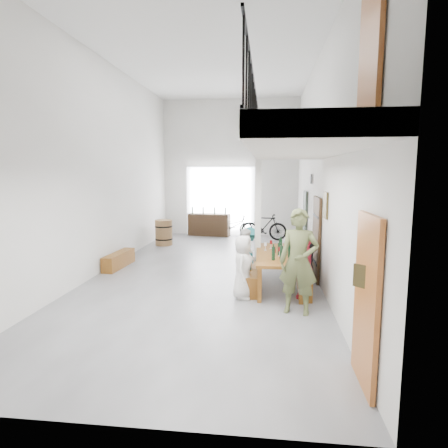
# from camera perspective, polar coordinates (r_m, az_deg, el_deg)

# --- Properties ---
(floor) EXTENTS (12.00, 12.00, 0.00)m
(floor) POSITION_cam_1_polar(r_m,az_deg,el_deg) (9.82, -2.50, -7.35)
(floor) COLOR #5E5E60
(floor) RESTS_ON ground
(room_walls) EXTENTS (12.00, 12.00, 12.00)m
(room_walls) POSITION_cam_1_polar(r_m,az_deg,el_deg) (9.53, -2.63, 13.74)
(room_walls) COLOR white
(room_walls) RESTS_ON ground
(gateway_portal) EXTENTS (2.80, 0.08, 2.80)m
(gateway_portal) POSITION_cam_1_polar(r_m,az_deg,el_deg) (15.46, -0.54, 3.51)
(gateway_portal) COLOR white
(gateway_portal) RESTS_ON ground
(right_wall_decor) EXTENTS (0.07, 8.28, 5.07)m
(right_wall_decor) POSITION_cam_1_polar(r_m,az_deg,el_deg) (7.63, 15.54, 1.29)
(right_wall_decor) COLOR #B05C23
(right_wall_decor) RESTS_ON ground
(balcony) EXTENTS (1.52, 5.62, 4.00)m
(balcony) POSITION_cam_1_polar(r_m,az_deg,el_deg) (6.26, 11.12, 11.24)
(balcony) COLOR silver
(balcony) RESTS_ON ground
(tasting_table) EXTENTS (1.02, 2.40, 0.79)m
(tasting_table) POSITION_cam_1_polar(r_m,az_deg,el_deg) (8.46, 8.27, -4.99)
(tasting_table) COLOR brown
(tasting_table) RESTS_ON ground
(bench_inner) EXTENTS (0.47, 1.98, 0.45)m
(bench_inner) POSITION_cam_1_polar(r_m,az_deg,el_deg) (8.66, 4.18, -7.91)
(bench_inner) COLOR brown
(bench_inner) RESTS_ON ground
(bench_wall) EXTENTS (0.32, 1.99, 0.46)m
(bench_wall) POSITION_cam_1_polar(r_m,az_deg,el_deg) (8.63, 11.97, -8.11)
(bench_wall) COLOR brown
(bench_wall) RESTS_ON ground
(tableware) EXTENTS (0.56, 1.69, 0.35)m
(tableware) POSITION_cam_1_polar(r_m,az_deg,el_deg) (8.39, 8.27, -3.56)
(tableware) COLOR black
(tableware) RESTS_ON tasting_table
(side_bench) EXTENTS (0.40, 1.45, 0.40)m
(side_bench) POSITION_cam_1_polar(r_m,az_deg,el_deg) (10.67, -15.73, -5.29)
(side_bench) COLOR brown
(side_bench) RESTS_ON ground
(oak_barrel) EXTENTS (0.62, 0.62, 0.91)m
(oak_barrel) POSITION_cam_1_polar(r_m,az_deg,el_deg) (13.49, -9.16, -1.29)
(oak_barrel) COLOR olive
(oak_barrel) RESTS_ON ground
(serving_counter) EXTENTS (1.75, 0.71, 0.90)m
(serving_counter) POSITION_cam_1_polar(r_m,az_deg,el_deg) (15.34, -2.29, -0.11)
(serving_counter) COLOR #322112
(serving_counter) RESTS_ON ground
(counter_bottles) EXTENTS (1.45, 0.26, 0.28)m
(counter_bottles) POSITION_cam_1_polar(r_m,az_deg,el_deg) (15.24, -2.34, 2.07)
(counter_bottles) COLOR black
(counter_bottles) RESTS_ON serving_counter
(guest_left_a) EXTENTS (0.50, 0.69, 1.31)m
(guest_left_a) POSITION_cam_1_polar(r_m,az_deg,el_deg) (7.71, 2.91, -6.56)
(guest_left_a) COLOR silver
(guest_left_a) RESTS_ON ground
(guest_left_b) EXTENTS (0.32, 0.44, 1.09)m
(guest_left_b) POSITION_cam_1_polar(r_m,az_deg,el_deg) (8.32, 3.62, -6.30)
(guest_left_b) COLOR teal
(guest_left_b) RESTS_ON ground
(guest_left_c) EXTENTS (0.69, 0.76, 1.27)m
(guest_left_c) POSITION_cam_1_polar(r_m,az_deg,el_deg) (8.88, 3.38, -4.77)
(guest_left_c) COLOR silver
(guest_left_c) RESTS_ON ground
(guest_left_d) EXTENTS (0.47, 0.81, 1.24)m
(guest_left_d) POSITION_cam_1_polar(r_m,az_deg,el_deg) (9.30, 3.92, -4.29)
(guest_left_d) COLOR teal
(guest_left_d) RESTS_ON ground
(guest_right_a) EXTENTS (0.49, 0.82, 1.31)m
(guest_right_a) POSITION_cam_1_polar(r_m,az_deg,el_deg) (7.90, 12.27, -6.41)
(guest_right_a) COLOR #AC1D2F
(guest_right_a) RESTS_ON ground
(guest_right_b) EXTENTS (0.79, 1.18, 1.22)m
(guest_right_b) POSITION_cam_1_polar(r_m,az_deg,el_deg) (8.58, 12.45, -5.57)
(guest_right_b) COLOR black
(guest_right_b) RESTS_ON ground
(guest_right_c) EXTENTS (0.44, 0.62, 1.18)m
(guest_right_c) POSITION_cam_1_polar(r_m,az_deg,el_deg) (9.24, 11.69, -4.72)
(guest_right_c) COLOR silver
(guest_right_c) RESTS_ON ground
(host_standing) EXTENTS (0.79, 0.61, 1.94)m
(host_standing) POSITION_cam_1_polar(r_m,az_deg,el_deg) (6.96, 11.30, -5.65)
(host_standing) COLOR #515932
(host_standing) RESTS_ON ground
(potted_plant) EXTENTS (0.42, 0.39, 0.38)m
(potted_plant) POSITION_cam_1_polar(r_m,az_deg,el_deg) (10.18, 11.77, -5.86)
(potted_plant) COLOR #185519
(potted_plant) RESTS_ON ground
(bicycle_near) EXTENTS (1.72, 0.93, 0.86)m
(bicycle_near) POSITION_cam_1_polar(r_m,az_deg,el_deg) (15.17, 1.38, -0.27)
(bicycle_near) COLOR black
(bicycle_near) RESTS_ON ground
(bicycle_far) EXTENTS (1.79, 0.63, 1.06)m
(bicycle_far) POSITION_cam_1_polar(r_m,az_deg,el_deg) (14.37, 6.07, -0.37)
(bicycle_far) COLOR black
(bicycle_far) RESTS_ON ground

